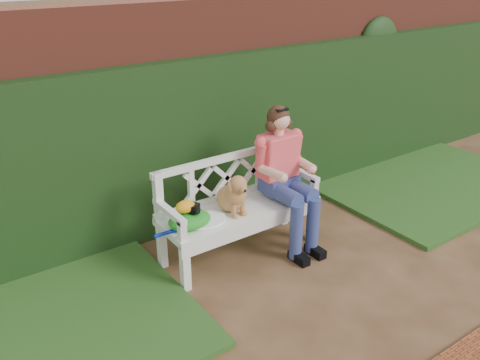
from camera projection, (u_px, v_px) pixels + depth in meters
ground at (336, 287)px, 4.30m from camera, size 60.00×60.00×0.00m
brick_wall at (213, 109)px, 5.26m from camera, size 10.00×0.30×2.20m
ivy_hedge at (225, 138)px, 5.20m from camera, size 10.00×0.18×1.70m
grass_left at (12, 337)px, 3.70m from camera, size 2.60×2.00×0.05m
grass_right at (425, 181)px, 6.21m from camera, size 2.60×2.00×0.05m
garden_bench at (240, 230)px, 4.70m from camera, size 1.63×0.74×0.48m
seated_woman at (281, 179)px, 4.75m from camera, size 0.71×0.84×1.29m
dog at (232, 192)px, 4.45m from camera, size 0.36×0.42×0.38m
tennis_racket at (202, 221)px, 4.33m from camera, size 0.76×0.51×0.03m
green_bag at (189, 219)px, 4.26m from camera, size 0.44×0.38×0.13m
camera_item at (193, 208)px, 4.24m from camera, size 0.12×0.11×0.07m
baseball_glove at (185, 207)px, 4.21m from camera, size 0.21×0.19×0.11m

